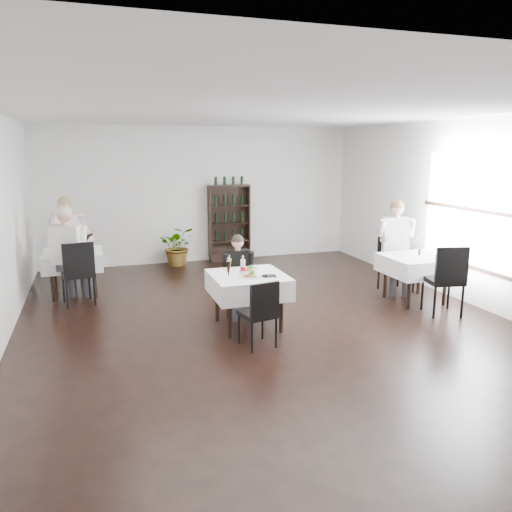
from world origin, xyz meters
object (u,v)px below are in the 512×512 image
Objects in this scene: main_table at (248,285)px; potted_tree at (178,246)px; wine_shelf at (229,224)px; diner_main at (238,269)px.

main_table is 1.19× the size of potted_tree.
main_table is (-0.90, -4.31, -0.23)m from wine_shelf.
main_table is at bearing -85.96° from potted_tree.
potted_tree is 3.68m from diner_main.
potted_tree is at bearing 94.04° from main_table.
wine_shelf is 2.02× the size of potted_tree.
wine_shelf reaches higher than potted_tree.
potted_tree is at bearing 94.73° from diner_main.
wine_shelf is 1.40× the size of diner_main.
wine_shelf reaches higher than diner_main.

